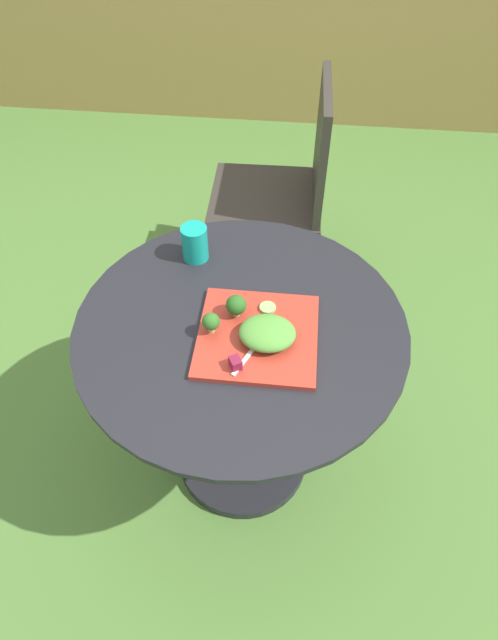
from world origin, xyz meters
name	(u,v)px	position (x,y,z in m)	size (l,w,h in m)	color
ground_plane	(243,458)	(0.00, 0.00, 0.00)	(12.00, 12.00, 0.00)	#4C7533
patio_table	(242,385)	(0.00, 0.00, 0.44)	(0.85, 0.85, 0.70)	black
patio_chair	(289,180)	(0.08, 0.92, 0.53)	(0.45, 0.45, 0.90)	#332D28
salad_plate	(258,336)	(0.05, -0.04, 0.71)	(0.29, 0.29, 0.01)	#AD3323
drinking_glass	(195,245)	(-0.16, 0.24, 0.75)	(0.07, 0.07, 0.10)	#149989
fork	(254,349)	(0.04, -0.09, 0.72)	(0.08, 0.15, 0.00)	silver
lettuce_mound	(267,333)	(0.07, -0.06, 0.74)	(0.14, 0.12, 0.05)	#519338
broccoli_floret_0	(236,305)	(-0.01, 0.02, 0.75)	(0.05, 0.05, 0.06)	#99B770
broccoli_floret_1	(211,322)	(-0.07, -0.04, 0.75)	(0.04, 0.04, 0.06)	#99B770
cucumber_slice_0	(268,308)	(0.06, 0.05, 0.72)	(0.04, 0.04, 0.01)	#8EB766
beet_chunk_0	(235,363)	(0.01, -0.15, 0.73)	(0.03, 0.02, 0.03)	maroon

